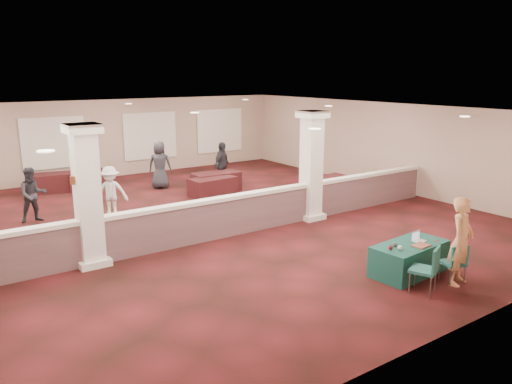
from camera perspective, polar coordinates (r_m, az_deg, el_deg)
ground at (r=14.63m, az=-6.68°, el=-3.54°), size 16.00×16.00×0.00m
wall_back at (r=21.57m, az=-16.96°, el=5.81°), size 16.00×0.04×3.20m
wall_front at (r=8.30m, az=20.28°, el=-6.06°), size 16.00×0.04×3.20m
wall_right at (r=19.27m, az=14.71°, el=5.10°), size 0.04×16.00×3.20m
ceiling at (r=14.04m, az=-7.04°, el=9.05°), size 16.00×16.00×0.02m
partition_wall at (r=13.22m, az=-3.67°, el=-2.76°), size 15.60×0.28×1.10m
column_left at (r=11.60m, az=-18.70°, el=-0.30°), size 0.72×0.72×3.20m
column_right at (r=14.70m, az=6.34°, el=3.12°), size 0.72×0.72×3.20m
sconce_left at (r=11.45m, az=-20.18°, el=1.27°), size 0.12×0.12×0.18m
sconce_right at (r=11.60m, az=-17.52°, el=1.62°), size 0.12×0.12×0.18m
near_table at (r=11.39m, az=17.09°, el=-7.27°), size 1.83×1.02×0.68m
conf_chair_main at (r=11.13m, az=21.85°, el=-7.28°), size 0.53×0.53×0.84m
conf_chair_side at (r=10.41m, az=19.11°, el=-8.02°), size 0.64×0.64×0.97m
woman at (r=11.01m, az=22.41°, el=-5.22°), size 0.76×0.60×1.84m
far_table_front_center at (r=17.67m, az=-4.97°, el=0.58°), size 1.68×0.92×0.66m
far_table_front_right at (r=17.84m, az=8.25°, el=0.63°), size 1.73×0.97×0.67m
far_table_back_left at (r=19.70m, az=-22.24°, el=0.99°), size 1.82×1.16×0.68m
far_table_back_center at (r=19.97m, az=-19.05°, el=1.39°), size 1.80×1.22×0.67m
far_table_back_right at (r=18.43m, az=-4.57°, el=1.18°), size 1.75×0.92×0.70m
attendee_a at (r=15.86m, az=-24.16°, el=-0.30°), size 0.77×0.43×1.61m
attendee_b at (r=15.55m, az=-16.29°, el=-0.01°), size 1.10×0.85×1.56m
attendee_c at (r=19.01m, az=-3.92°, el=3.14°), size 1.11×0.94×1.72m
attendee_d at (r=19.06m, az=-10.93°, el=3.05°), size 0.99×0.90×1.78m
laptop_base at (r=11.48m, az=18.18°, el=-5.36°), size 0.32×0.24×0.02m
laptop_screen at (r=11.50m, az=17.77°, el=-4.72°), size 0.31×0.04×0.20m
screen_glow at (r=11.50m, az=17.79°, el=-4.79°), size 0.28×0.03×0.18m
knitting at (r=11.20m, az=18.34°, el=-5.81°), size 0.39×0.31×0.03m
yarn_cream at (r=10.81m, az=16.14°, el=-6.14°), size 0.10×0.10×0.10m
yarn_red at (r=10.78m, az=15.11°, el=-6.16°), size 0.09×0.09×0.09m
yarn_grey at (r=10.99m, az=15.54°, el=-5.79°), size 0.10×0.10×0.10m
scissors at (r=11.64m, az=19.92°, el=-5.25°), size 0.11×0.04×0.01m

